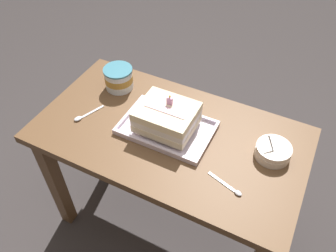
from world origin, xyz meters
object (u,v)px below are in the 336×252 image
(serving_spoon_near_tray, at_px, (81,117))
(serving_spoon_by_bowls, at_px, (232,189))
(foil_tray, at_px, (167,128))
(bowl_stack, at_px, (273,151))
(ice_cream_tub, at_px, (119,78))
(birthday_cake, at_px, (167,117))

(serving_spoon_near_tray, xyz_separation_m, serving_spoon_by_bowls, (0.70, -0.05, -0.00))
(foil_tray, relative_size, serving_spoon_near_tray, 2.62)
(foil_tray, height_order, bowl_stack, bowl_stack)
(foil_tray, bearing_deg, ice_cream_tub, 155.52)
(serving_spoon_near_tray, bearing_deg, birthday_cake, 16.14)
(bowl_stack, bearing_deg, birthday_cake, -172.11)
(serving_spoon_near_tray, distance_m, serving_spoon_by_bowls, 0.70)
(birthday_cake, height_order, bowl_stack, birthday_cake)
(foil_tray, xyz_separation_m, serving_spoon_near_tray, (-0.36, -0.10, -0.00))
(bowl_stack, distance_m, serving_spoon_by_bowls, 0.24)
(foil_tray, distance_m, bowl_stack, 0.43)
(birthday_cake, xyz_separation_m, ice_cream_tub, (-0.33, 0.15, -0.02))
(ice_cream_tub, bearing_deg, serving_spoon_near_tray, -97.78)
(foil_tray, xyz_separation_m, ice_cream_tub, (-0.33, 0.15, 0.05))
(birthday_cake, distance_m, bowl_stack, 0.44)
(birthday_cake, distance_m, ice_cream_tub, 0.36)
(bowl_stack, bearing_deg, ice_cream_tub, 173.28)
(foil_tray, bearing_deg, birthday_cake, -90.00)
(serving_spoon_near_tray, bearing_deg, foil_tray, 16.14)
(bowl_stack, bearing_deg, foil_tray, -172.11)
(ice_cream_tub, relative_size, serving_spoon_by_bowls, 0.92)
(foil_tray, height_order, ice_cream_tub, ice_cream_tub)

